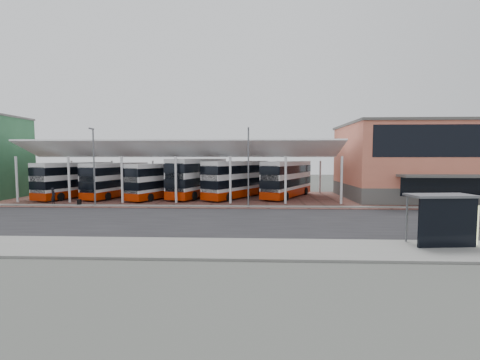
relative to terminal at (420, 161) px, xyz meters
The scene contains 20 objects.
ground 27.29m from the terminal, 148.81° to the right, with size 140.00×140.00×0.00m, color #40423D.
road 27.81m from the terminal, 147.03° to the right, with size 120.00×14.00×0.02m, color black.
forecourt 21.52m from the terminal, behind, with size 72.00×16.00×0.06m, color brown.
sidewalk 32.79m from the terminal, 135.10° to the right, with size 120.00×4.00×0.14m, color slate.
north_kerb 24.69m from the terminal, 161.44° to the right, with size 120.00×0.80×0.14m, color slate.
yellow_line_near 31.44m from the terminal, 137.71° to the right, with size 120.00×0.12×0.01m, color #F1A700.
yellow_line_far 31.24m from the terminal, 138.12° to the right, with size 120.00×0.12×0.01m, color #F1A700.
canopy 29.02m from the terminal, behind, with size 37.00×11.63×7.07m.
terminal is the anchor object (origin of this frame).
lamp_west 37.78m from the terminal, 168.32° to the right, with size 0.16×0.90×8.07m.
lamp_east 22.35m from the terminal, 159.99° to the right, with size 0.16×0.90×8.07m.
bus_0 43.09m from the terminal, behind, with size 5.23×10.91×4.39m.
bus_1 37.97m from the terminal, behind, with size 4.84×10.79×4.33m.
bus_2 32.13m from the terminal, behind, with size 6.21×10.47×4.27m.
bus_3 27.60m from the terminal, behind, with size 6.22×12.04×4.86m.
bus_4 22.62m from the terminal, behind, with size 8.00×10.78×4.57m.
bus_5 16.33m from the terminal, behind, with size 7.35×10.92×4.53m.
pedestrian 42.60m from the terminal, behind, with size 0.65×0.43×1.79m, color black.
suitcase 39.73m from the terminal, 169.07° to the right, with size 0.37×0.26×0.63m, color black.
bus_shelter 24.26m from the terminal, 113.55° to the right, with size 3.70×1.96×2.85m.
Camera 1 is at (2.45, -26.27, 5.06)m, focal length 24.00 mm.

